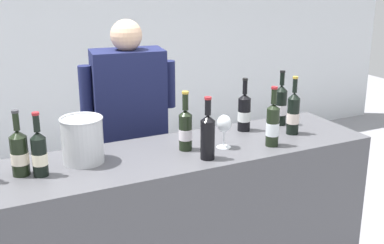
# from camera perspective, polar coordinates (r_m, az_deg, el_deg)

# --- Properties ---
(wall_back) EXTENTS (8.00, 0.10, 2.80)m
(wall_back) POSITION_cam_1_polar(r_m,az_deg,el_deg) (5.00, -14.87, 10.63)
(wall_back) COLOR silver
(wall_back) RESTS_ON ground_plane
(counter) EXTENTS (2.26, 0.58, 1.00)m
(counter) POSITION_cam_1_polar(r_m,az_deg,el_deg) (2.87, -2.26, -12.82)
(counter) COLOR #4C4C51
(counter) RESTS_ON ground_plane
(wine_bottle_0) EXTENTS (0.08, 0.08, 0.32)m
(wine_bottle_0) POSITION_cam_1_polar(r_m,az_deg,el_deg) (2.46, -19.09, -3.30)
(wine_bottle_0) COLOR black
(wine_bottle_0) RESTS_ON counter
(wine_bottle_1) EXTENTS (0.07, 0.07, 0.34)m
(wine_bottle_1) POSITION_cam_1_polar(r_m,az_deg,el_deg) (3.12, 10.10, 1.95)
(wine_bottle_1) COLOR black
(wine_bottle_1) RESTS_ON counter
(wine_bottle_2) EXTENTS (0.07, 0.07, 0.33)m
(wine_bottle_2) POSITION_cam_1_polar(r_m,az_deg,el_deg) (2.74, 9.19, -0.25)
(wine_bottle_2) COLOR black
(wine_bottle_2) RESTS_ON counter
(wine_bottle_3) EXTENTS (0.07, 0.07, 0.31)m
(wine_bottle_3) POSITION_cam_1_polar(r_m,az_deg,el_deg) (2.43, -17.03, -3.39)
(wine_bottle_3) COLOR black
(wine_bottle_3) RESTS_ON counter
(wine_bottle_5) EXTENTS (0.07, 0.07, 0.32)m
(wine_bottle_5) POSITION_cam_1_polar(r_m,az_deg,el_deg) (2.64, -0.72, -0.81)
(wine_bottle_5) COLOR black
(wine_bottle_5) RESTS_ON counter
(wine_bottle_6) EXTENTS (0.07, 0.07, 0.34)m
(wine_bottle_6) POSITION_cam_1_polar(r_m,az_deg,el_deg) (2.96, 11.48, 1.01)
(wine_bottle_6) COLOR black
(wine_bottle_6) RESTS_ON counter
(wine_bottle_7) EXTENTS (0.08, 0.08, 0.32)m
(wine_bottle_7) POSITION_cam_1_polar(r_m,az_deg,el_deg) (2.97, 5.98, 1.14)
(wine_bottle_7) COLOR black
(wine_bottle_7) RESTS_ON counter
(wine_bottle_8) EXTENTS (0.07, 0.07, 0.33)m
(wine_bottle_8) POSITION_cam_1_polar(r_m,az_deg,el_deg) (2.52, 1.80, -1.48)
(wine_bottle_8) COLOR black
(wine_bottle_8) RESTS_ON counter
(wine_glass) EXTENTS (0.08, 0.08, 0.18)m
(wine_glass) POSITION_cam_1_polar(r_m,az_deg,el_deg) (2.68, 3.68, -0.33)
(wine_glass) COLOR silver
(wine_glass) RESTS_ON counter
(ice_bucket) EXTENTS (0.21, 0.21, 0.23)m
(ice_bucket) POSITION_cam_1_polar(r_m,az_deg,el_deg) (2.54, -12.39, -1.98)
(ice_bucket) COLOR silver
(ice_bucket) RESTS_ON counter
(person_server) EXTENTS (0.59, 0.30, 1.64)m
(person_server) POSITION_cam_1_polar(r_m,az_deg,el_deg) (3.23, -6.99, -3.47)
(person_server) COLOR black
(person_server) RESTS_ON ground_plane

